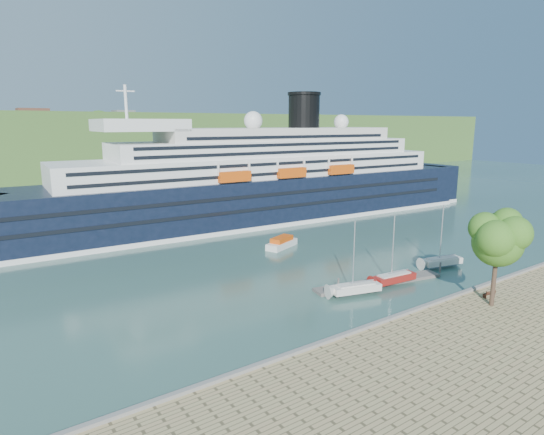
{
  "coord_description": "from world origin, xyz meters",
  "views": [
    {
      "loc": [
        -41.48,
        -28.62,
        20.51
      ],
      "look_at": [
        -0.9,
        30.0,
        5.66
      ],
      "focal_mm": 30.0,
      "sensor_mm": 36.0,
      "label": 1
    }
  ],
  "objects": [
    {
      "name": "ground",
      "position": [
        0.0,
        0.0,
        0.0
      ],
      "size": [
        400.0,
        400.0,
        0.0
      ],
      "primitive_type": "plane",
      "color": "#2C4E47",
      "rests_on": "ground"
    },
    {
      "name": "floating_pontoon",
      "position": [
        1.88,
        9.57,
        0.2
      ],
      "size": [
        18.49,
        5.88,
        0.41
      ],
      "primitive_type": null,
      "rotation": [
        0.0,
        0.0,
        -0.2
      ],
      "color": "slate",
      "rests_on": "ground"
    },
    {
      "name": "park_bench",
      "position": [
        6.67,
        -2.54,
        1.47
      ],
      "size": [
        1.58,
        0.96,
        0.94
      ],
      "primitive_type": null,
      "rotation": [
        0.0,
        0.0,
        -0.26
      ],
      "color": "#4A2215",
      "rests_on": "promenade"
    },
    {
      "name": "sailboat_red",
      "position": [
        3.27,
        8.3,
        4.4
      ],
      "size": [
        6.97,
        2.54,
        8.81
      ],
      "primitive_type": null,
      "rotation": [
        0.0,
        0.0,
        -0.1
      ],
      "color": "maroon",
      "rests_on": "ground"
    },
    {
      "name": "tender_launch",
      "position": [
        1.85,
        31.09,
        0.92
      ],
      "size": [
        7.03,
        4.63,
        1.84
      ],
      "primitive_type": null,
      "rotation": [
        0.0,
        0.0,
        0.39
      ],
      "color": "#D24A0C",
      "rests_on": "ground"
    },
    {
      "name": "promenade_tree",
      "position": [
        4.8,
        -3.94,
        6.8
      ],
      "size": [
        7.0,
        7.0,
        11.59
      ],
      "primitive_type": null,
      "color": "#30651A",
      "rests_on": "promenade"
    },
    {
      "name": "cruise_ship",
      "position": [
        9.42,
        51.67,
        13.57
      ],
      "size": [
        121.63,
        24.21,
        27.14
      ],
      "primitive_type": null,
      "rotation": [
        0.0,
        0.0,
        -0.05
      ],
      "color": "black",
      "rests_on": "ground"
    },
    {
      "name": "sailboat_white_far",
      "position": [
        14.66,
        9.2,
        4.41
      ],
      "size": [
        7.09,
        3.39,
        8.83
      ],
      "primitive_type": null,
      "rotation": [
        0.0,
        0.0,
        -0.23
      ],
      "color": "silver",
      "rests_on": "ground"
    },
    {
      "name": "quay_coping",
      "position": [
        0.0,
        -0.2,
        1.15
      ],
      "size": [
        220.0,
        0.5,
        0.3
      ],
      "primitive_type": "cube",
      "color": "slate",
      "rests_on": "promenade"
    },
    {
      "name": "sailboat_white_near",
      "position": [
        -3.45,
        8.42,
        4.41
      ],
      "size": [
        7.09,
        3.61,
        8.83
      ],
      "primitive_type": null,
      "rotation": [
        0.0,
        0.0,
        -0.26
      ],
      "color": "silver",
      "rests_on": "ground"
    },
    {
      "name": "far_hillside",
      "position": [
        0.0,
        145.0,
        12.0
      ],
      "size": [
        400.0,
        50.0,
        24.0
      ],
      "primitive_type": "cube",
      "color": "#3C5F26",
      "rests_on": "ground"
    }
  ]
}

